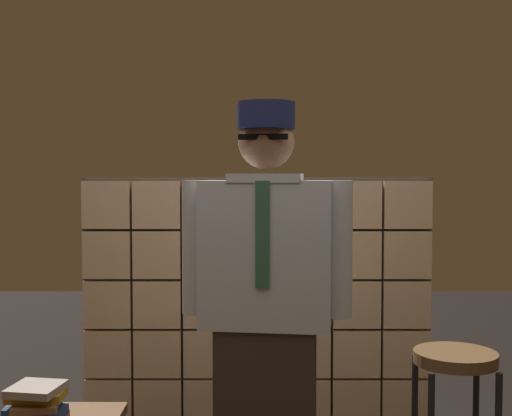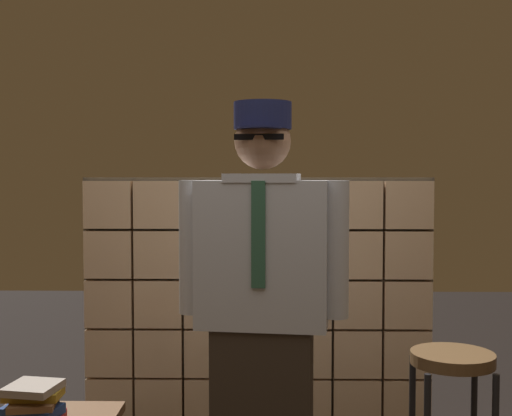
{
  "view_description": "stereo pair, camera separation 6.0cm",
  "coord_description": "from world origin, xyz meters",
  "px_view_note": "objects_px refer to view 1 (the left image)",
  "views": [
    {
      "loc": [
        -0.01,
        -2.49,
        1.49
      ],
      "look_at": [
        0.01,
        0.3,
        1.36
      ],
      "focal_mm": 46.44,
      "sensor_mm": 36.0,
      "label": 1
    },
    {
      "loc": [
        0.05,
        -2.48,
        1.49
      ],
      "look_at": [
        0.01,
        0.3,
        1.36
      ],
      "focal_mm": 46.44,
      "sensor_mm": 36.0,
      "label": 2
    }
  ],
  "objects_px": {
    "standing_person": "(263,309)",
    "book_stack": "(33,405)",
    "bar_stool": "(451,398)",
    "coffee_mug": "(40,407)"
  },
  "relations": [
    {
      "from": "standing_person",
      "to": "bar_stool",
      "type": "relative_size",
      "value": 2.33
    },
    {
      "from": "bar_stool",
      "to": "coffee_mug",
      "type": "distance_m",
      "value": 1.7
    },
    {
      "from": "book_stack",
      "to": "standing_person",
      "type": "bearing_deg",
      "value": 8.17
    },
    {
      "from": "bar_stool",
      "to": "book_stack",
      "type": "relative_size",
      "value": 3.01
    },
    {
      "from": "book_stack",
      "to": "coffee_mug",
      "type": "bearing_deg",
      "value": 89.3
    },
    {
      "from": "standing_person",
      "to": "book_stack",
      "type": "distance_m",
      "value": 1.0
    },
    {
      "from": "standing_person",
      "to": "bar_stool",
      "type": "height_order",
      "value": "standing_person"
    },
    {
      "from": "standing_person",
      "to": "coffee_mug",
      "type": "bearing_deg",
      "value": -169.26
    },
    {
      "from": "bar_stool",
      "to": "book_stack",
      "type": "distance_m",
      "value": 1.7
    },
    {
      "from": "book_stack",
      "to": "coffee_mug",
      "type": "distance_m",
      "value": 0.09
    }
  ]
}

